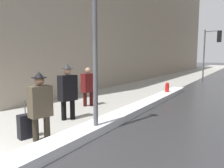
{
  "coord_description": "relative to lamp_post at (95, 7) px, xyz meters",
  "views": [
    {
      "loc": [
        3.54,
        -2.36,
        1.98
      ],
      "look_at": [
        -0.4,
        4.0,
        1.05
      ],
      "focal_mm": 35.0,
      "sensor_mm": 36.0,
      "label": 1
    }
  ],
  "objects": [
    {
      "name": "rolling_suitcase",
      "position": [
        -1.24,
        -1.17,
        -2.87
      ],
      "size": [
        0.29,
        0.4,
        0.95
      ],
      "rotation": [
        0.0,
        0.0,
        -1.79
      ],
      "color": "black",
      "rests_on": "ground"
    },
    {
      "name": "sidewalk_slab",
      "position": [
        -2.3,
        12.93,
        -3.17
      ],
      "size": [
        4.0,
        80.0,
        0.01
      ],
      "color": "#9E9B93",
      "rests_on": "ground"
    },
    {
      "name": "pedestrian_trailing",
      "position": [
        -1.47,
        0.54,
        -2.21
      ],
      "size": [
        0.43,
        0.6,
        1.77
      ],
      "rotation": [
        0.0,
        0.0,
        -1.79
      ],
      "color": "black",
      "rests_on": "ground"
    },
    {
      "name": "traffic_light_near",
      "position": [
        0.77,
        15.08,
        -0.14
      ],
      "size": [
        1.31,
        0.33,
        4.19
      ],
      "rotation": [
        0.0,
        0.0,
        -0.11
      ],
      "color": "#515156",
      "rests_on": "ground"
    },
    {
      "name": "pedestrian_in_fedora",
      "position": [
        -0.81,
        -1.07,
        -2.27
      ],
      "size": [
        0.4,
        0.56,
        1.65
      ],
      "rotation": [
        0.0,
        0.0,
        -1.79
      ],
      "color": "#2A241B",
      "rests_on": "ground"
    },
    {
      "name": "ground_plane",
      "position": [
        -0.3,
        -2.07,
        -3.17
      ],
      "size": [
        160.0,
        160.0,
        0.0
      ],
      "primitive_type": "plane",
      "color": "#2D2D30"
    },
    {
      "name": "lamp_post",
      "position": [
        0.0,
        0.0,
        0.0
      ],
      "size": [
        0.28,
        0.28,
        5.36
      ],
      "color": "#515156",
      "rests_on": "ground"
    },
    {
      "name": "fire_hydrant",
      "position": [
        -0.15,
        6.34,
        -2.83
      ],
      "size": [
        0.2,
        0.2,
        0.7
      ],
      "color": "red",
      "rests_on": "ground"
    },
    {
      "name": "pedestrian_nearside",
      "position": [
        -2.12,
        2.4,
        -2.3
      ],
      "size": [
        0.4,
        0.56,
        1.57
      ],
      "rotation": [
        0.0,
        0.0,
        -1.79
      ],
      "color": "#340C0C",
      "rests_on": "ground"
    },
    {
      "name": "snow_bank_curb",
      "position": [
        -0.11,
        2.84,
        -3.06
      ],
      "size": [
        0.64,
        11.19,
        0.22
      ],
      "color": "silver",
      "rests_on": "ground"
    }
  ]
}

